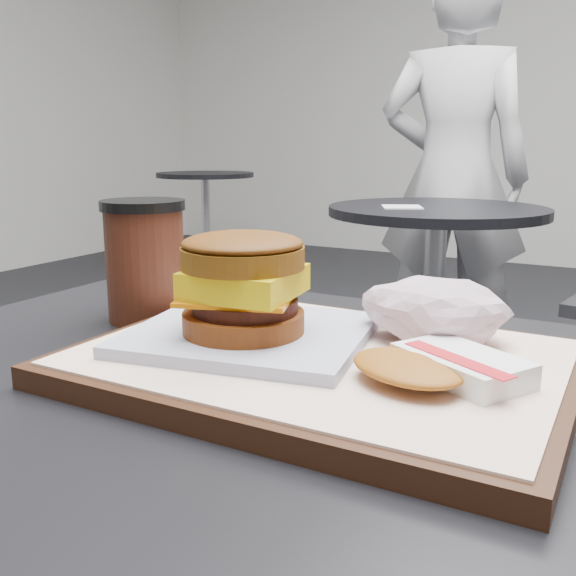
# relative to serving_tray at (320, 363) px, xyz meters

# --- Properties ---
(serving_tray) EXTENTS (0.38, 0.28, 0.02)m
(serving_tray) POSITION_rel_serving_tray_xyz_m (0.00, 0.00, 0.00)
(serving_tray) COLOR black
(serving_tray) RESTS_ON customer_table
(breakfast_sandwich) EXTENTS (0.22, 0.20, 0.09)m
(breakfast_sandwich) POSITION_rel_serving_tray_xyz_m (-0.06, -0.01, 0.05)
(breakfast_sandwich) COLOR silver
(breakfast_sandwich) RESTS_ON serving_tray
(hash_brown) EXTENTS (0.14, 0.12, 0.02)m
(hash_brown) POSITION_rel_serving_tray_xyz_m (0.10, -0.02, 0.02)
(hash_brown) COLOR white
(hash_brown) RESTS_ON serving_tray
(crumpled_wrapper) EXTENTS (0.12, 0.09, 0.05)m
(crumpled_wrapper) POSITION_rel_serving_tray_xyz_m (0.07, 0.07, 0.04)
(crumpled_wrapper) COLOR silver
(crumpled_wrapper) RESTS_ON serving_tray
(coffee_cup) EXTENTS (0.09, 0.09, 0.12)m
(coffee_cup) POSITION_rel_serving_tray_xyz_m (-0.23, 0.06, 0.05)
(coffee_cup) COLOR #3A170E
(coffee_cup) RESTS_ON customer_table
(neighbor_table) EXTENTS (0.70, 0.70, 0.75)m
(neighbor_table) POSITION_rel_serving_tray_xyz_m (-0.37, 1.60, -0.23)
(neighbor_table) COLOR black
(neighbor_table) RESTS_ON ground
(napkin) EXTENTS (0.16, 0.16, 0.00)m
(napkin) POSITION_rel_serving_tray_xyz_m (-0.45, 1.52, -0.03)
(napkin) COLOR silver
(napkin) RESTS_ON neighbor_table
(patron) EXTENTS (0.65, 0.48, 1.63)m
(patron) POSITION_rel_serving_tray_xyz_m (-0.47, 2.16, 0.04)
(patron) COLOR silver
(patron) RESTS_ON ground
(bg_table_mid) EXTENTS (0.66, 0.66, 0.75)m
(bg_table_mid) POSITION_rel_serving_tray_xyz_m (-2.42, 3.15, -0.22)
(bg_table_mid) COLOR black
(bg_table_mid) RESTS_ON ground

